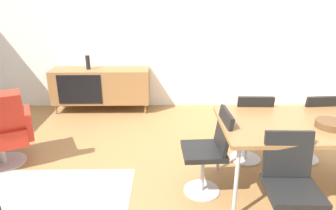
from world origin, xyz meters
TOP-DOWN VIEW (x-y plane):
  - ground_plane at (0.00, 0.00)m, footprint 8.32×8.32m
  - wall_back at (0.00, 2.60)m, footprint 6.80×0.12m
  - sideboard at (-0.56, 2.30)m, footprint 1.60×0.45m
  - vase_cobalt at (-0.74, 2.30)m, footprint 0.07×0.07m
  - dining_table at (1.82, 0.03)m, footprint 1.60×0.90m
  - wooden_bowl_on_table at (1.97, -0.08)m, footprint 0.26×0.26m
  - dining_chair_back_right at (2.17, 0.59)m, footprint 0.43×0.45m
  - dining_chair_front_left at (1.47, -0.53)m, footprint 0.41×0.44m
  - dining_chair_near_window at (0.93, 0.03)m, footprint 0.44×0.42m
  - dining_chair_back_left at (1.46, 0.59)m, footprint 0.41×0.44m

SIDE VIEW (x-z plane):
  - ground_plane at x=0.00m, z-range 0.00..0.00m
  - sideboard at x=-0.56m, z-range 0.08..0.80m
  - dining_chair_back_right at x=2.17m, z-range 0.04..0.90m
  - dining_chair_front_left at x=1.47m, z-range 0.04..0.90m
  - dining_chair_near_window at x=0.93m, z-range 0.04..0.90m
  - dining_chair_back_left at x=1.46m, z-range 0.04..0.90m
  - dining_table at x=1.82m, z-range 0.33..1.07m
  - wooden_bowl_on_table at x=1.97m, z-range 0.74..0.80m
  - vase_cobalt at x=-0.74m, z-range 0.72..0.95m
  - wall_back at x=0.00m, z-range 0.00..2.80m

